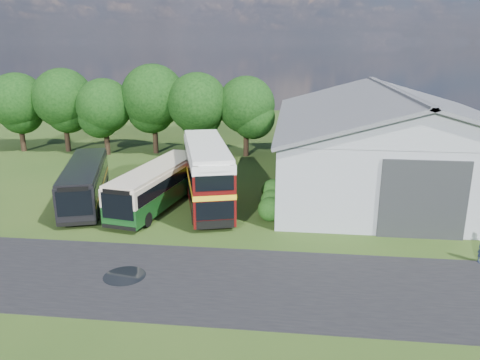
# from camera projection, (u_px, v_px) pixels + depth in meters

# --- Properties ---
(ground) EXTENTS (120.00, 120.00, 0.00)m
(ground) POSITION_uv_depth(u_px,v_px,m) (168.00, 253.00, 27.06)
(ground) COLOR #223E13
(ground) RESTS_ON ground
(asphalt_road) EXTENTS (60.00, 8.00, 0.02)m
(asphalt_road) POSITION_uv_depth(u_px,v_px,m) (210.00, 281.00, 23.87)
(asphalt_road) COLOR black
(asphalt_road) RESTS_ON ground
(puddle) EXTENTS (2.20, 2.20, 0.01)m
(puddle) POSITION_uv_depth(u_px,v_px,m) (125.00, 276.00, 24.37)
(puddle) COLOR black
(puddle) RESTS_ON ground
(storage_shed) EXTENTS (18.80, 24.80, 8.15)m
(storage_shed) POSITION_uv_depth(u_px,v_px,m) (389.00, 135.00, 39.45)
(storage_shed) COLOR gray
(storage_shed) RESTS_ON ground
(tree_far_left) EXTENTS (6.12, 6.12, 8.64)m
(tree_far_left) POSITION_uv_depth(u_px,v_px,m) (18.00, 101.00, 50.90)
(tree_far_left) COLOR black
(tree_far_left) RESTS_ON ground
(tree_left_a) EXTENTS (6.46, 6.46, 9.12)m
(tree_left_a) POSITION_uv_depth(u_px,v_px,m) (63.00, 98.00, 50.73)
(tree_left_a) COLOR black
(tree_left_a) RESTS_ON ground
(tree_left_b) EXTENTS (5.78, 5.78, 8.16)m
(tree_left_b) POSITION_uv_depth(u_px,v_px,m) (104.00, 106.00, 49.40)
(tree_left_b) COLOR black
(tree_left_b) RESTS_ON ground
(tree_mid) EXTENTS (6.80, 6.80, 9.60)m
(tree_mid) POSITION_uv_depth(u_px,v_px,m) (153.00, 96.00, 49.82)
(tree_mid) COLOR black
(tree_mid) RESTS_ON ground
(tree_right_a) EXTENTS (6.26, 6.26, 8.83)m
(tree_right_a) POSITION_uv_depth(u_px,v_px,m) (197.00, 103.00, 48.46)
(tree_right_a) COLOR black
(tree_right_a) RESTS_ON ground
(tree_right_b) EXTENTS (5.98, 5.98, 8.45)m
(tree_right_b) POSITION_uv_depth(u_px,v_px,m) (246.00, 105.00, 48.73)
(tree_right_b) COLOR black
(tree_right_b) RESTS_ON ground
(shrub_front) EXTENTS (1.70, 1.70, 1.70)m
(shrub_front) POSITION_uv_depth(u_px,v_px,m) (270.00, 220.00, 32.15)
(shrub_front) COLOR #194714
(shrub_front) RESTS_ON ground
(shrub_mid) EXTENTS (1.60, 1.60, 1.60)m
(shrub_mid) POSITION_uv_depth(u_px,v_px,m) (271.00, 210.00, 34.06)
(shrub_mid) COLOR #194714
(shrub_mid) RESTS_ON ground
(shrub_back) EXTENTS (1.80, 1.80, 1.80)m
(shrub_back) POSITION_uv_depth(u_px,v_px,m) (273.00, 201.00, 35.97)
(shrub_back) COLOR #194714
(shrub_back) RESTS_ON ground
(bus_green_single) EXTENTS (4.55, 11.39, 3.06)m
(bus_green_single) POSITION_uv_depth(u_px,v_px,m) (158.00, 185.00, 34.36)
(bus_green_single) COLOR black
(bus_green_single) RESTS_ON ground
(bus_maroon_double) EXTENTS (5.68, 11.37, 4.74)m
(bus_maroon_double) POSITION_uv_depth(u_px,v_px,m) (207.00, 175.00, 34.39)
(bus_maroon_double) COLOR black
(bus_maroon_double) RESTS_ON ground
(bus_dark_single) EXTENTS (5.81, 11.33, 3.05)m
(bus_dark_single) POSITION_uv_depth(u_px,v_px,m) (85.00, 182.00, 35.08)
(bus_dark_single) COLOR black
(bus_dark_single) RESTS_ON ground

